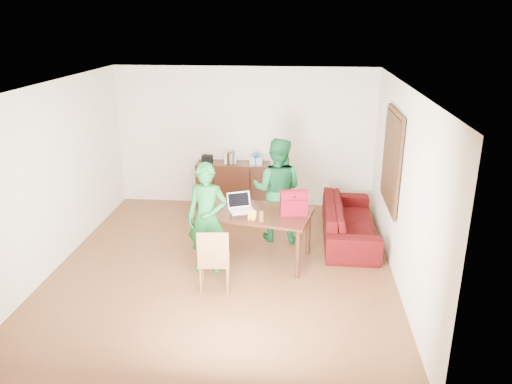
# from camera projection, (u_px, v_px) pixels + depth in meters

# --- Properties ---
(room) EXTENTS (5.20, 5.70, 2.90)m
(room) POSITION_uv_depth(u_px,v_px,m) (224.00, 182.00, 7.21)
(room) COLOR #472B11
(room) RESTS_ON ground
(table) EXTENTS (1.83, 1.26, 0.79)m
(table) POSITION_uv_depth(u_px,v_px,m) (255.00, 218.00, 7.56)
(table) COLOR black
(table) RESTS_ON ground
(chair) EXTENTS (0.46, 0.44, 0.92)m
(chair) POSITION_uv_depth(u_px,v_px,m) (215.00, 271.00, 6.83)
(chair) COLOR brown
(chair) RESTS_ON ground
(person_near) EXTENTS (0.63, 0.44, 1.64)m
(person_near) POSITION_uv_depth(u_px,v_px,m) (207.00, 218.00, 7.18)
(person_near) COLOR #156124
(person_near) RESTS_ON ground
(person_far) EXTENTS (0.94, 0.78, 1.74)m
(person_far) POSITION_uv_depth(u_px,v_px,m) (277.00, 190.00, 8.21)
(person_far) COLOR #13592A
(person_far) RESTS_ON ground
(laptop) EXTENTS (0.43, 0.37, 0.25)m
(laptop) POSITION_uv_depth(u_px,v_px,m) (242.00, 208.00, 7.52)
(laptop) COLOR white
(laptop) RESTS_ON table
(bananas) EXTENTS (0.19, 0.16, 0.06)m
(bananas) POSITION_uv_depth(u_px,v_px,m) (252.00, 219.00, 7.18)
(bananas) COLOR gold
(bananas) RESTS_ON table
(bottle) EXTENTS (0.07, 0.07, 0.20)m
(bottle) POSITION_uv_depth(u_px,v_px,m) (261.00, 215.00, 7.12)
(bottle) COLOR brown
(bottle) RESTS_ON table
(red_bag) EXTENTS (0.42, 0.28, 0.29)m
(red_bag) POSITION_uv_depth(u_px,v_px,m) (294.00, 204.00, 7.40)
(red_bag) COLOR maroon
(red_bag) RESTS_ON table
(sofa) EXTENTS (0.86, 2.16, 0.63)m
(sofa) POSITION_uv_depth(u_px,v_px,m) (349.00, 221.00, 8.40)
(sofa) COLOR #3D0A08
(sofa) RESTS_ON ground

